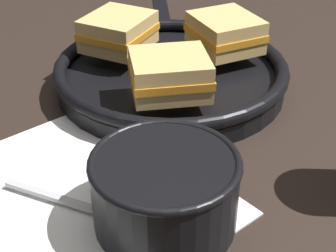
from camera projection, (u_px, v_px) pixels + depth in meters
name	position (u px, v px, depth m)	size (l,w,h in m)	color
ground_plane	(119.00, 167.00, 0.56)	(4.00, 4.00, 0.00)	black
napkin	(79.00, 193.00, 0.52)	(0.30, 0.26, 0.00)	white
soup_bowl	(165.00, 187.00, 0.47)	(0.14, 0.14, 0.07)	black
spoon	(104.00, 212.00, 0.49)	(0.16, 0.08, 0.01)	#B7B7BC
skillet	(171.00, 73.00, 0.71)	(0.39, 0.36, 0.04)	black
sandwich_near_left	(170.00, 74.00, 0.61)	(0.12, 0.12, 0.05)	#DBB26B
sandwich_near_right	(225.00, 33.00, 0.72)	(0.12, 0.11, 0.05)	#DBB26B
sandwich_far_left	(118.00, 32.00, 0.72)	(0.11, 0.12, 0.05)	#DBB26B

